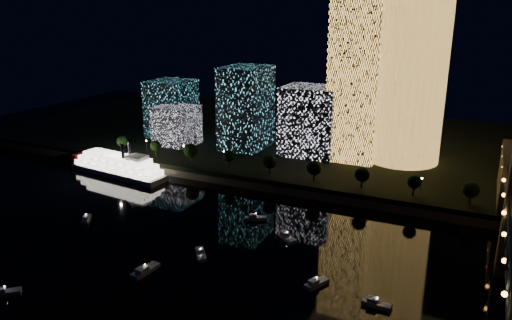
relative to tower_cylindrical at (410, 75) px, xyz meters
The scene contains 10 objects.
ground 141.76m from the tower_cylindrical, 97.82° to the right, with size 520.00×520.00×0.00m, color black.
far_bank 53.22m from the tower_cylindrical, 124.41° to the left, with size 420.00×160.00×5.00m, color black.
seawall 69.51m from the tower_cylindrical, 109.65° to the right, with size 420.00×6.00×3.00m, color #6B5E4C.
tower_cylindrical is the anchor object (origin of this frame).
tower_rectangular 23.26m from the tower_cylindrical, 164.20° to the right, with size 22.66×22.66×72.09m, color #FFB751.
midrise_blocks 86.04m from the tower_cylindrical, behind, with size 106.81×36.15×40.99m.
riverboat 140.63m from the tower_cylindrical, 152.28° to the right, with size 55.33×17.38×16.40m.
motorboats 134.34m from the tower_cylindrical, 105.76° to the right, with size 113.52×79.84×2.78m.
esplanade_trees 74.34m from the tower_cylindrical, 136.67° to the right, with size 165.78×6.70×8.85m.
street_lamps 74.52m from the tower_cylindrical, 143.10° to the right, with size 132.70×0.70×5.65m.
Camera 1 is at (51.93, -99.22, 74.32)m, focal length 35.00 mm.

